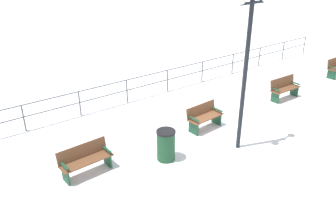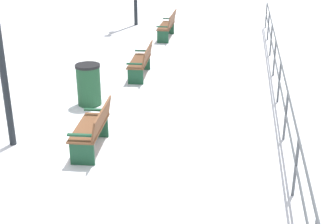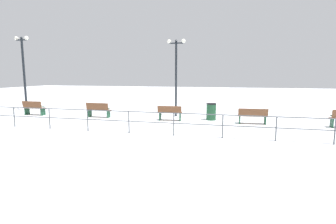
% 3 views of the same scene
% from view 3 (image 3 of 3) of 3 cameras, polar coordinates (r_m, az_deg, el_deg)
% --- Properties ---
extents(ground_plane, '(80.00, 80.00, 0.00)m').
position_cam_3_polar(ground_plane, '(15.35, 0.41, -1.85)').
color(ground_plane, white).
rests_on(ground_plane, ground).
extents(bench_second, '(0.59, 1.54, 0.86)m').
position_cam_3_polar(bench_second, '(14.90, 17.72, -0.77)').
color(bench_second, brown).
rests_on(bench_second, ground).
extents(bench_third, '(0.63, 1.41, 0.87)m').
position_cam_3_polar(bench_third, '(15.26, 0.42, -0.16)').
color(bench_third, brown).
rests_on(bench_third, ground).
extents(bench_fourth, '(0.52, 1.50, 0.92)m').
position_cam_3_polar(bench_fourth, '(16.93, -14.75, 0.49)').
color(bench_fourth, brown).
rests_on(bench_fourth, ground).
extents(bench_fifth, '(0.53, 1.42, 0.93)m').
position_cam_3_polar(bench_fifth, '(19.39, -26.89, 0.80)').
color(bench_fifth, brown).
rests_on(bench_fifth, ground).
extents(lamppost_middle, '(0.26, 1.15, 4.80)m').
position_cam_3_polar(lamppost_middle, '(16.72, 1.77, 9.80)').
color(lamppost_middle, black).
rests_on(lamppost_middle, ground).
extents(lamppost_far, '(0.28, 1.13, 5.35)m').
position_cam_3_polar(lamppost_far, '(22.07, -28.67, 9.10)').
color(lamppost_far, black).
rests_on(lamppost_far, ground).
extents(waterfront_railing, '(0.05, 23.04, 1.01)m').
position_cam_3_polar(waterfront_railing, '(11.78, -3.71, -1.51)').
color(waterfront_railing, '#4C5156').
rests_on(waterfront_railing, ground).
extents(trash_bin, '(0.58, 0.58, 0.99)m').
position_cam_3_polar(trash_bin, '(15.70, 9.27, 0.10)').
color(trash_bin, '#1E4C2D').
rests_on(trash_bin, ground).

